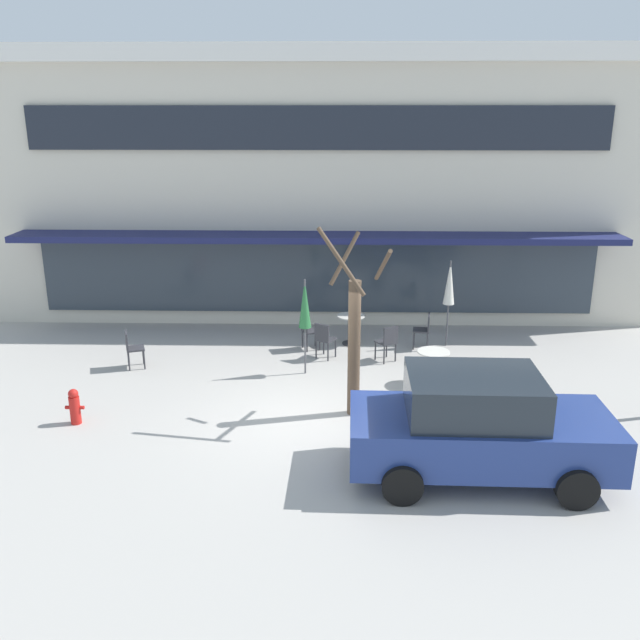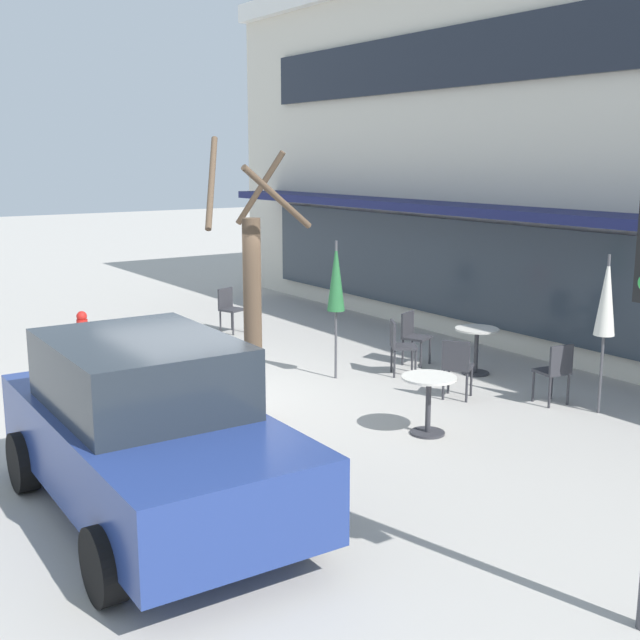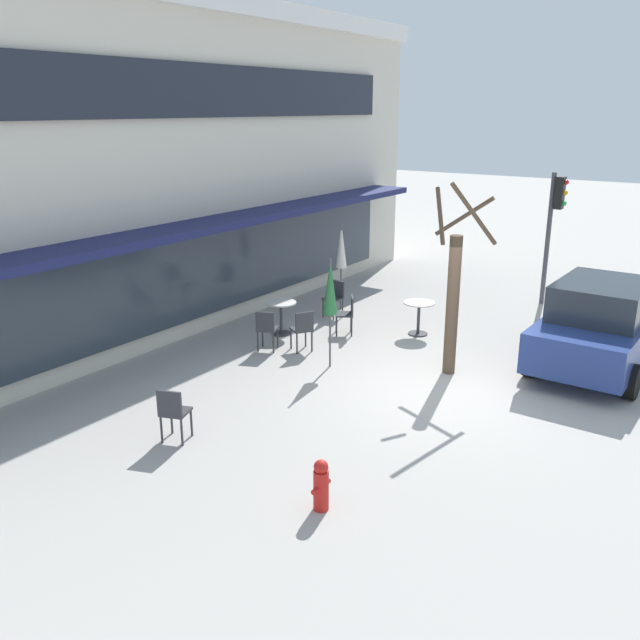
{
  "view_description": "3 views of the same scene",
  "coord_description": "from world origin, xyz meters",
  "px_view_note": "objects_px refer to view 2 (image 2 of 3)",
  "views": [
    {
      "loc": [
        0.52,
        -11.97,
        5.77
      ],
      "look_at": [
        0.15,
        3.28,
        0.98
      ],
      "focal_mm": 38.0,
      "sensor_mm": 36.0,
      "label": 1
    },
    {
      "loc": [
        9.89,
        -4.84,
        3.47
      ],
      "look_at": [
        -0.76,
        2.46,
        0.84
      ],
      "focal_mm": 45.0,
      "sensor_mm": 36.0,
      "label": 2
    },
    {
      "loc": [
        -10.71,
        -4.57,
        4.95
      ],
      "look_at": [
        -0.47,
        2.38,
        1.05
      ],
      "focal_mm": 38.0,
      "sensor_mm": 36.0,
      "label": 3
    }
  ],
  "objects_px": {
    "cafe_chair_0": "(457,364)",
    "fire_hydrant": "(83,330)",
    "cafe_table_streetside": "(476,343)",
    "patio_umbrella_green_folded": "(606,297)",
    "cafe_chair_4": "(556,369)",
    "street_tree": "(252,303)",
    "cafe_chair_3": "(399,343)",
    "cafe_table_near_wall": "(429,395)",
    "patio_umbrella_cream_folded": "(336,277)",
    "parked_sedan": "(147,429)",
    "cafe_chair_2": "(413,334)",
    "cafe_chair_1": "(229,307)"
  },
  "relations": [
    {
      "from": "cafe_chair_2",
      "to": "cafe_chair_4",
      "type": "distance_m",
      "value": 2.89
    },
    {
      "from": "cafe_chair_2",
      "to": "parked_sedan",
      "type": "height_order",
      "value": "parked_sedan"
    },
    {
      "from": "patio_umbrella_green_folded",
      "to": "cafe_chair_4",
      "type": "distance_m",
      "value": 1.27
    },
    {
      "from": "cafe_table_near_wall",
      "to": "cafe_chair_4",
      "type": "relative_size",
      "value": 0.85
    },
    {
      "from": "cafe_chair_4",
      "to": "street_tree",
      "type": "bearing_deg",
      "value": -115.65
    },
    {
      "from": "patio_umbrella_green_folded",
      "to": "fire_hydrant",
      "type": "height_order",
      "value": "patio_umbrella_green_folded"
    },
    {
      "from": "patio_umbrella_green_folded",
      "to": "cafe_chair_3",
      "type": "distance_m",
      "value": 3.42
    },
    {
      "from": "cafe_table_streetside",
      "to": "cafe_chair_4",
      "type": "distance_m",
      "value": 1.84
    },
    {
      "from": "cafe_chair_4",
      "to": "cafe_chair_0",
      "type": "bearing_deg",
      "value": -135.23
    },
    {
      "from": "cafe_chair_1",
      "to": "cafe_chair_3",
      "type": "xyz_separation_m",
      "value": [
        4.42,
        0.73,
        0.0
      ]
    },
    {
      "from": "patio_umbrella_cream_folded",
      "to": "parked_sedan",
      "type": "bearing_deg",
      "value": -55.76
    },
    {
      "from": "cafe_table_near_wall",
      "to": "street_tree",
      "type": "bearing_deg",
      "value": -138.87
    },
    {
      "from": "cafe_table_streetside",
      "to": "patio_umbrella_cream_folded",
      "type": "xyz_separation_m",
      "value": [
        -1.07,
        -2.03,
        1.11
      ]
    },
    {
      "from": "cafe_chair_4",
      "to": "cafe_chair_2",
      "type": "bearing_deg",
      "value": -176.9
    },
    {
      "from": "cafe_table_streetside",
      "to": "cafe_chair_2",
      "type": "xyz_separation_m",
      "value": [
        -1.07,
        -0.43,
        0.01
      ]
    },
    {
      "from": "cafe_table_streetside",
      "to": "cafe_chair_2",
      "type": "bearing_deg",
      "value": -158.07
    },
    {
      "from": "cafe_chair_2",
      "to": "cafe_chair_4",
      "type": "bearing_deg",
      "value": 3.1
    },
    {
      "from": "cafe_chair_0",
      "to": "cafe_chair_3",
      "type": "xyz_separation_m",
      "value": [
        -1.5,
        0.17,
        0.0
      ]
    },
    {
      "from": "cafe_chair_3",
      "to": "cafe_chair_1",
      "type": "bearing_deg",
      "value": -170.67
    },
    {
      "from": "cafe_chair_1",
      "to": "street_tree",
      "type": "distance_m",
      "value": 5.66
    },
    {
      "from": "patio_umbrella_green_folded",
      "to": "fire_hydrant",
      "type": "relative_size",
      "value": 3.12
    },
    {
      "from": "patio_umbrella_cream_folded",
      "to": "fire_hydrant",
      "type": "xyz_separation_m",
      "value": [
        -4.27,
        -2.67,
        -1.27
      ]
    },
    {
      "from": "patio_umbrella_cream_folded",
      "to": "cafe_chair_2",
      "type": "relative_size",
      "value": 2.47
    },
    {
      "from": "patio_umbrella_green_folded",
      "to": "cafe_chair_2",
      "type": "relative_size",
      "value": 2.47
    },
    {
      "from": "cafe_chair_1",
      "to": "parked_sedan",
      "type": "relative_size",
      "value": 0.21
    },
    {
      "from": "street_tree",
      "to": "fire_hydrant",
      "type": "distance_m",
      "value": 5.48
    },
    {
      "from": "cafe_table_streetside",
      "to": "patio_umbrella_green_folded",
      "type": "bearing_deg",
      "value": -1.58
    },
    {
      "from": "patio_umbrella_cream_folded",
      "to": "street_tree",
      "type": "height_order",
      "value": "street_tree"
    },
    {
      "from": "fire_hydrant",
      "to": "parked_sedan",
      "type": "bearing_deg",
      "value": -13.35
    },
    {
      "from": "patio_umbrella_green_folded",
      "to": "cafe_chair_4",
      "type": "relative_size",
      "value": 2.47
    },
    {
      "from": "patio_umbrella_cream_folded",
      "to": "cafe_chair_0",
      "type": "height_order",
      "value": "patio_umbrella_cream_folded"
    },
    {
      "from": "cafe_chair_4",
      "to": "street_tree",
      "type": "distance_m",
      "value": 4.41
    },
    {
      "from": "cafe_chair_0",
      "to": "fire_hydrant",
      "type": "relative_size",
      "value": 1.26
    },
    {
      "from": "parked_sedan",
      "to": "patio_umbrella_cream_folded",
      "type": "bearing_deg",
      "value": 124.24
    },
    {
      "from": "parked_sedan",
      "to": "street_tree",
      "type": "distance_m",
      "value": 3.09
    },
    {
      "from": "cafe_chair_0",
      "to": "cafe_chair_4",
      "type": "distance_m",
      "value": 1.38
    },
    {
      "from": "cafe_table_near_wall",
      "to": "cafe_chair_1",
      "type": "distance_m",
      "value": 6.86
    },
    {
      "from": "cafe_chair_0",
      "to": "cafe_chair_2",
      "type": "height_order",
      "value": "same"
    },
    {
      "from": "cafe_chair_3",
      "to": "fire_hydrant",
      "type": "relative_size",
      "value": 1.26
    },
    {
      "from": "patio_umbrella_cream_folded",
      "to": "cafe_chair_4",
      "type": "relative_size",
      "value": 2.47
    },
    {
      "from": "cafe_table_near_wall",
      "to": "cafe_chair_2",
      "type": "xyz_separation_m",
      "value": [
        -2.8,
        2.16,
        0.01
      ]
    },
    {
      "from": "street_tree",
      "to": "cafe_table_near_wall",
      "type": "bearing_deg",
      "value": 41.13
    },
    {
      "from": "patio_umbrella_cream_folded",
      "to": "cafe_chair_0",
      "type": "relative_size",
      "value": 2.47
    },
    {
      "from": "cafe_chair_2",
      "to": "patio_umbrella_green_folded",
      "type": "bearing_deg",
      "value": 5.95
    },
    {
      "from": "cafe_chair_0",
      "to": "fire_hydrant",
      "type": "bearing_deg",
      "value": -150.77
    },
    {
      "from": "cafe_table_streetside",
      "to": "cafe_chair_4",
      "type": "relative_size",
      "value": 0.85
    },
    {
      "from": "cafe_table_streetside",
      "to": "cafe_chair_3",
      "type": "height_order",
      "value": "cafe_chair_3"
    },
    {
      "from": "parked_sedan",
      "to": "fire_hydrant",
      "type": "distance_m",
      "value": 7.48
    },
    {
      "from": "fire_hydrant",
      "to": "patio_umbrella_cream_folded",
      "type": "bearing_deg",
      "value": 32.03
    },
    {
      "from": "cafe_table_near_wall",
      "to": "cafe_chair_2",
      "type": "bearing_deg",
      "value": 142.32
    }
  ]
}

